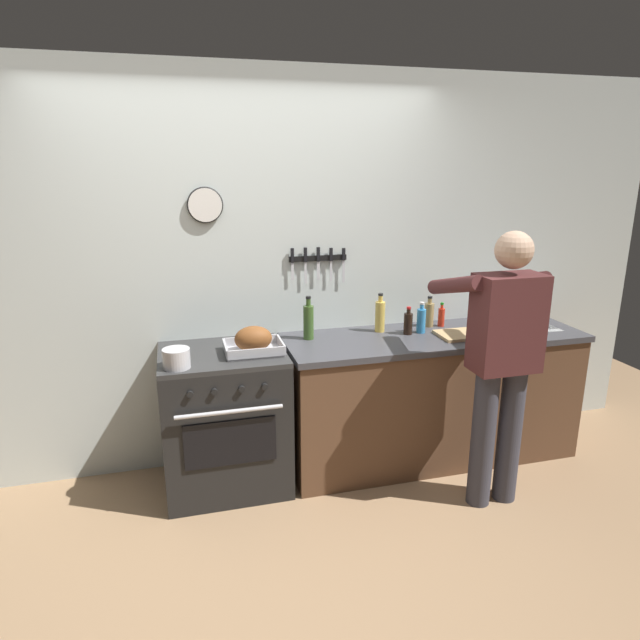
# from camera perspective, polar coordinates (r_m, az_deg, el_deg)

# --- Properties ---
(ground_plane) EXTENTS (8.00, 8.00, 0.00)m
(ground_plane) POSITION_cam_1_polar(r_m,az_deg,el_deg) (3.04, -2.74, -25.47)
(ground_plane) COLOR #937251
(wall_back) EXTENTS (6.00, 0.13, 2.60)m
(wall_back) POSITION_cam_1_polar(r_m,az_deg,el_deg) (3.68, -7.52, 4.67)
(wall_back) COLOR silver
(wall_back) RESTS_ON ground
(counter_block) EXTENTS (2.03, 0.65, 0.90)m
(counter_block) POSITION_cam_1_polar(r_m,az_deg,el_deg) (3.95, 11.50, -7.56)
(counter_block) COLOR brown
(counter_block) RESTS_ON ground
(stove) EXTENTS (0.76, 0.67, 0.90)m
(stove) POSITION_cam_1_polar(r_m,az_deg,el_deg) (3.59, -9.77, -10.09)
(stove) COLOR black
(stove) RESTS_ON ground
(person_cook) EXTENTS (0.51, 0.63, 1.66)m
(person_cook) POSITION_cam_1_polar(r_m,az_deg,el_deg) (3.36, 18.29, -3.30)
(person_cook) COLOR #383842
(person_cook) RESTS_ON ground
(roasting_pan) EXTENTS (0.35, 0.26, 0.17)m
(roasting_pan) POSITION_cam_1_polar(r_m,az_deg,el_deg) (3.36, -6.90, -2.20)
(roasting_pan) COLOR #B7B7BC
(roasting_pan) RESTS_ON stove
(saucepan) EXTENTS (0.15, 0.15, 0.11)m
(saucepan) POSITION_cam_1_polar(r_m,az_deg,el_deg) (3.20, -14.61, -3.86)
(saucepan) COLOR #B7B7BC
(saucepan) RESTS_ON stove
(cutting_board) EXTENTS (0.36, 0.24, 0.02)m
(cutting_board) POSITION_cam_1_polar(r_m,az_deg,el_deg) (3.81, 14.70, -1.43)
(cutting_board) COLOR tan
(cutting_board) RESTS_ON counter_block
(bottle_soy_sauce) EXTENTS (0.06, 0.06, 0.19)m
(bottle_soy_sauce) POSITION_cam_1_polar(r_m,az_deg,el_deg) (3.74, 9.09, -0.30)
(bottle_soy_sauce) COLOR black
(bottle_soy_sauce) RESTS_ON counter_block
(bottle_hot_sauce) EXTENTS (0.05, 0.05, 0.17)m
(bottle_hot_sauce) POSITION_cam_1_polar(r_m,az_deg,el_deg) (3.97, 12.43, 0.35)
(bottle_hot_sauce) COLOR red
(bottle_hot_sauce) RESTS_ON counter_block
(bottle_vinegar) EXTENTS (0.06, 0.06, 0.22)m
(bottle_vinegar) POSITION_cam_1_polar(r_m,az_deg,el_deg) (3.95, 11.21, 0.62)
(bottle_vinegar) COLOR #997F4C
(bottle_vinegar) RESTS_ON counter_block
(bottle_cooking_oil) EXTENTS (0.07, 0.07, 0.27)m
(bottle_cooking_oil) POSITION_cam_1_polar(r_m,az_deg,el_deg) (3.77, 6.22, 0.45)
(bottle_cooking_oil) COLOR gold
(bottle_cooking_oil) RESTS_ON counter_block
(bottle_dish_soap) EXTENTS (0.06, 0.06, 0.21)m
(bottle_dish_soap) POSITION_cam_1_polar(r_m,az_deg,el_deg) (3.79, 10.41, -0.00)
(bottle_dish_soap) COLOR #338CCC
(bottle_dish_soap) RESTS_ON counter_block
(bottle_olive_oil) EXTENTS (0.07, 0.07, 0.29)m
(bottle_olive_oil) POSITION_cam_1_polar(r_m,az_deg,el_deg) (3.59, -1.20, -0.13)
(bottle_olive_oil) COLOR #385623
(bottle_olive_oil) RESTS_ON counter_block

